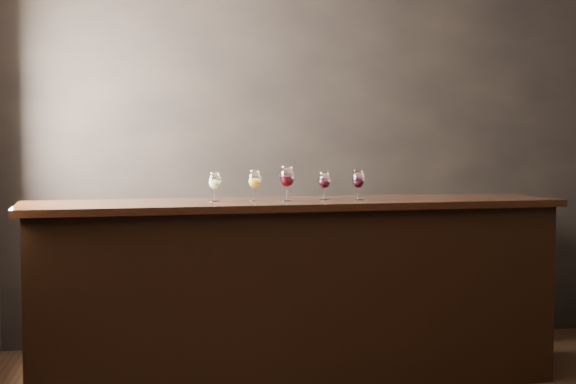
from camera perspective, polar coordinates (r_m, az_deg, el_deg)
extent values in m
cube|color=black|center=(6.04, 4.07, 2.75)|extent=(5.00, 0.02, 2.80)
cube|color=black|center=(4.88, 0.57, -7.47)|extent=(3.16, 0.96, 1.09)
cube|color=black|center=(4.81, 0.57, -0.84)|extent=(3.27, 1.04, 0.04)
cube|color=black|center=(5.81, 0.01, -6.18)|extent=(2.78, 0.40, 1.00)
cylinder|color=white|center=(4.74, -5.23, -0.64)|extent=(0.06, 0.06, 0.00)
cylinder|color=white|center=(4.73, -5.24, -0.22)|extent=(0.01, 0.01, 0.07)
ellipsoid|color=white|center=(4.73, -5.24, 0.80)|extent=(0.07, 0.07, 0.10)
cylinder|color=white|center=(4.73, -5.24, 1.36)|extent=(0.05, 0.05, 0.01)
ellipsoid|color=#DEDF76|center=(4.73, -5.24, 0.59)|extent=(0.06, 0.06, 0.05)
cylinder|color=white|center=(4.77, -2.38, -0.60)|extent=(0.07, 0.07, 0.00)
cylinder|color=white|center=(4.77, -2.38, -0.16)|extent=(0.01, 0.01, 0.07)
ellipsoid|color=white|center=(4.76, -2.39, 0.92)|extent=(0.08, 0.08, 0.11)
cylinder|color=white|center=(4.76, -2.39, 1.51)|extent=(0.06, 0.06, 0.01)
ellipsoid|color=gold|center=(4.76, -2.39, 0.70)|extent=(0.06, 0.06, 0.05)
cylinder|color=white|center=(4.76, -0.07, -0.60)|extent=(0.07, 0.07, 0.00)
cylinder|color=white|center=(4.76, -0.07, -0.10)|extent=(0.01, 0.01, 0.08)
ellipsoid|color=white|center=(4.75, -0.07, 1.12)|extent=(0.09, 0.09, 0.13)
cylinder|color=white|center=(4.75, -0.07, 1.80)|extent=(0.07, 0.07, 0.01)
ellipsoid|color=black|center=(4.75, -0.07, 0.87)|extent=(0.07, 0.07, 0.06)
cylinder|color=white|center=(4.86, 2.60, -0.53)|extent=(0.06, 0.06, 0.00)
cylinder|color=white|center=(4.86, 2.60, -0.13)|extent=(0.01, 0.01, 0.06)
ellipsoid|color=white|center=(4.86, 2.60, 0.85)|extent=(0.07, 0.07, 0.10)
cylinder|color=white|center=(4.86, 2.61, 1.38)|extent=(0.05, 0.05, 0.01)
ellipsoid|color=black|center=(4.86, 2.60, 0.65)|extent=(0.06, 0.06, 0.05)
cylinder|color=white|center=(4.86, 5.01, -0.54)|extent=(0.06, 0.06, 0.00)
cylinder|color=white|center=(4.86, 5.01, -0.12)|extent=(0.01, 0.01, 0.07)
ellipsoid|color=white|center=(4.85, 5.02, 0.92)|extent=(0.08, 0.08, 0.11)
cylinder|color=white|center=(4.85, 5.02, 1.49)|extent=(0.06, 0.06, 0.01)
ellipsoid|color=black|center=(4.86, 5.02, 0.71)|extent=(0.06, 0.06, 0.05)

